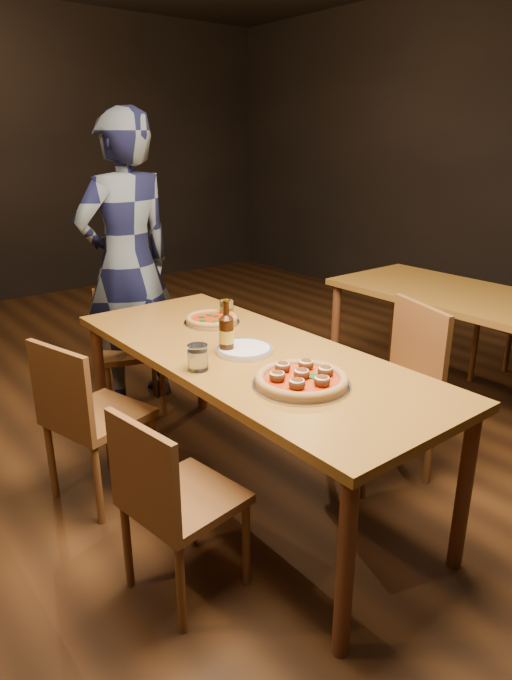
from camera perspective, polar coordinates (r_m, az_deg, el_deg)
ground at (r=2.95m, az=-0.63°, el=-14.93°), size 9.00×9.00×0.00m
room_shell at (r=2.44m, az=-0.80°, el=23.95°), size 9.00×9.00×9.00m
table_main at (r=2.63m, az=-0.68°, el=-2.63°), size 0.80×2.00×0.75m
table_right at (r=3.76m, az=22.26°, el=2.78°), size 0.80×2.00×0.75m
chair_main_nw at (r=2.22m, az=-7.19°, el=-15.38°), size 0.43×0.43×0.81m
chair_main_sw at (r=2.83m, az=-15.49°, el=-7.20°), size 0.49×0.49×0.86m
chair_main_e at (r=2.95m, az=12.43°, el=-4.89°), size 0.56×0.56×0.94m
chair_end at (r=3.68m, az=-12.48°, el=-1.01°), size 0.48×0.48×0.81m
pizza_meatball at (r=2.25m, az=4.59°, el=-3.92°), size 0.39×0.39×0.07m
pizza_margherita at (r=3.01m, az=-4.47°, el=2.09°), size 0.29×0.29×0.04m
plate_stack at (r=2.58m, az=-1.17°, el=-1.00°), size 0.25×0.25×0.02m
beer_bottle at (r=2.55m, az=-2.98°, el=0.53°), size 0.07×0.07×0.24m
water_glass at (r=2.39m, az=-5.87°, el=-1.75°), size 0.09×0.09×0.11m
amber_glass at (r=3.09m, az=-2.96°, el=3.14°), size 0.08×0.08×0.09m
diner at (r=3.68m, az=-12.77°, el=7.40°), size 0.72×0.52×1.85m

